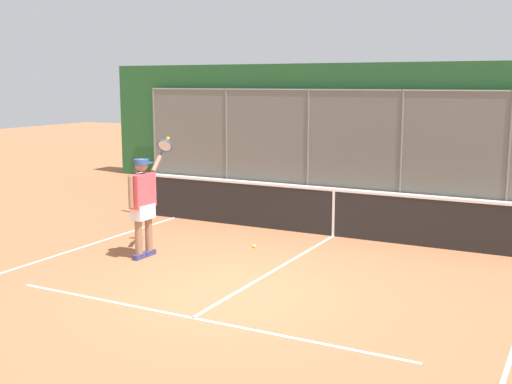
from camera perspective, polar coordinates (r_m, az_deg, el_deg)
name	(u,v)px	position (r m, az deg, el deg)	size (l,w,h in m)	color
ground_plane	(235,293)	(9.56, -1.83, -8.90)	(60.00, 60.00, 0.00)	#A8603D
court_line_markings	(180,325)	(8.42, -6.69, -11.56)	(7.73, 9.35, 0.01)	white
fence_backdrop	(408,130)	(18.02, 13.28, 5.36)	(18.99, 1.37, 3.56)	slate
tennis_net	(334,212)	(12.93, 6.87, -1.76)	(9.94, 0.09, 1.07)	#2D2D2D
tennis_player	(143,199)	(11.38, -9.94, -0.64)	(0.44, 1.44, 2.04)	navy
tennis_ball_near_baseline	(254,246)	(12.03, -0.16, -4.81)	(0.07, 0.07, 0.07)	#D6E042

